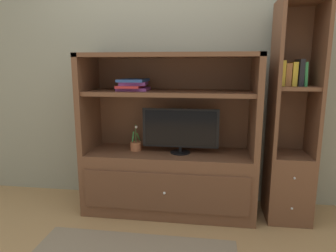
# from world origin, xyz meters

# --- Properties ---
(ground_plane) EXTENTS (8.00, 8.00, 0.00)m
(ground_plane) POSITION_xyz_m (0.00, 0.00, 0.00)
(ground_plane) COLOR tan
(painted_rear_wall) EXTENTS (6.00, 0.10, 2.80)m
(painted_rear_wall) POSITION_xyz_m (0.00, 0.75, 1.40)
(painted_rear_wall) COLOR gray
(painted_rear_wall) RESTS_ON ground_plane
(media_console) EXTENTS (1.54, 0.54, 1.44)m
(media_console) POSITION_xyz_m (0.00, 0.41, 0.46)
(media_console) COLOR brown
(media_console) RESTS_ON ground_plane
(tv_monitor) EXTENTS (0.68, 0.18, 0.40)m
(tv_monitor) POSITION_xyz_m (0.11, 0.38, 0.78)
(tv_monitor) COLOR black
(tv_monitor) RESTS_ON media_console
(potted_plant) EXTENTS (0.10, 0.12, 0.24)m
(potted_plant) POSITION_xyz_m (-0.31, 0.41, 0.61)
(potted_plant) COLOR #B26642
(potted_plant) RESTS_ON media_console
(magazine_stack) EXTENTS (0.28, 0.34, 0.10)m
(magazine_stack) POSITION_xyz_m (-0.32, 0.41, 1.17)
(magazine_stack) COLOR purple
(magazine_stack) RESTS_ON media_console
(bookshelf_tall) EXTENTS (0.36, 0.39, 1.85)m
(bookshelf_tall) POSITION_xyz_m (1.05, 0.41, 0.63)
(bookshelf_tall) COLOR brown
(bookshelf_tall) RESTS_ON ground_plane
(upright_book_row) EXTENTS (0.20, 0.18, 0.22)m
(upright_book_row) POSITION_xyz_m (1.03, 0.40, 1.27)
(upright_book_row) COLOR gold
(upright_book_row) RESTS_ON bookshelf_tall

